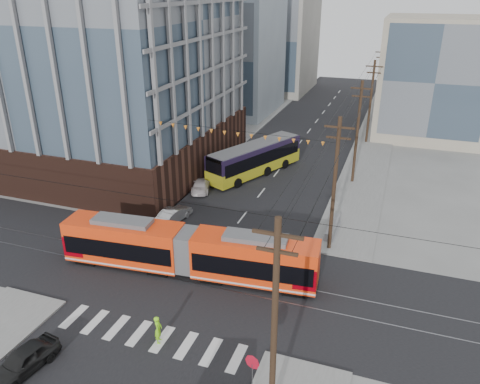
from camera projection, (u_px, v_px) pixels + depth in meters
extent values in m
plane|color=slate|center=(173.00, 307.00, 31.08)|extent=(160.00, 160.00, 0.00)
cube|color=#381E16|center=(82.00, 38.00, 51.88)|extent=(30.00, 25.00, 28.60)
cube|color=#8C99A5|center=(221.00, 56.00, 77.52)|extent=(18.00, 16.00, 18.00)
cube|color=gray|center=(433.00, 78.00, 64.40)|extent=(14.00, 14.00, 16.00)
cube|color=gray|center=(272.00, 39.00, 93.46)|extent=(16.00, 18.00, 20.00)
cube|color=#8C99A5|center=(442.00, 65.00, 81.45)|extent=(16.00, 16.00, 14.00)
cylinder|color=black|center=(274.00, 326.00, 21.09)|extent=(0.30, 0.30, 11.00)
cylinder|color=black|center=(379.00, 83.00, 74.60)|extent=(0.30, 0.30, 11.00)
imported|color=black|center=(24.00, 360.00, 25.71)|extent=(2.32, 4.34, 1.40)
imported|color=#B1B1B1|center=(174.00, 215.00, 42.21)|extent=(2.08, 4.23, 1.33)
imported|color=silver|center=(201.00, 185.00, 48.61)|extent=(2.87, 4.58, 1.24)
imported|color=slate|center=(233.00, 164.00, 54.31)|extent=(3.69, 5.10, 1.29)
imported|color=#90F91B|center=(158.00, 329.00, 27.71)|extent=(0.64, 0.78, 1.82)
cube|color=gray|center=(333.00, 228.00, 40.44)|extent=(1.02, 4.22, 0.84)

